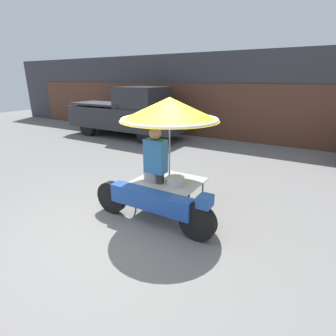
{
  "coord_description": "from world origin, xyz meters",
  "views": [
    {
      "loc": [
        2.58,
        -2.86,
        2.38
      ],
      "look_at": [
        0.29,
        0.97,
        0.85
      ],
      "focal_mm": 28.0,
      "sensor_mm": 36.0,
      "label": 1
    }
  ],
  "objects": [
    {
      "name": "ground_plane",
      "position": [
        0.0,
        0.0,
        0.0
      ],
      "size": [
        36.0,
        36.0,
        0.0
      ],
      "primitive_type": "plane",
      "color": "slate"
    },
    {
      "name": "pickup_truck",
      "position": [
        -4.55,
        5.88,
        0.99
      ],
      "size": [
        5.2,
        1.83,
        2.07
      ],
      "color": "black",
      "rests_on": "ground"
    },
    {
      "name": "vendor_person",
      "position": [
        0.13,
        0.81,
        0.9
      ],
      "size": [
        0.38,
        0.22,
        1.61
      ],
      "color": "#2D2D33",
      "rests_on": "ground"
    },
    {
      "name": "vendor_motorcycle_cart",
      "position": [
        0.3,
        0.94,
        1.58
      ],
      "size": [
        2.34,
        1.71,
        2.09
      ],
      "color": "black",
      "rests_on": "ground"
    },
    {
      "name": "shopfront_building",
      "position": [
        0.0,
        8.46,
        1.68
      ],
      "size": [
        28.0,
        2.06,
        3.37
      ],
      "color": "#38383D",
      "rests_on": "ground"
    }
  ]
}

